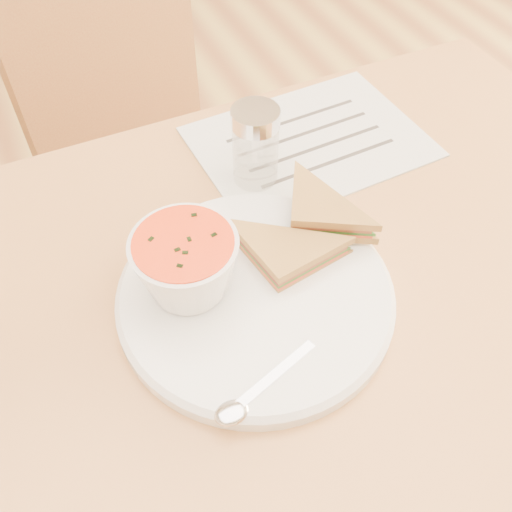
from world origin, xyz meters
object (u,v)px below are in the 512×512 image
plate (255,296)px  condiment_shaker (255,147)px  soup_bowl (187,267)px  dining_table (291,417)px  chair_far (183,186)px

plate → condiment_shaker: bearing=65.1°
soup_bowl → condiment_shaker: size_ratio=1.03×
dining_table → chair_far: size_ratio=1.10×
condiment_shaker → dining_table: bearing=-95.8°
plate → condiment_shaker: size_ratio=2.79×
dining_table → chair_far: (0.01, 0.51, 0.08)m
chair_far → plate: (-0.07, -0.51, 0.30)m
chair_far → plate: bearing=61.0°
dining_table → condiment_shaker: (0.02, 0.18, 0.43)m
dining_table → soup_bowl: size_ratio=8.89×
dining_table → condiment_shaker: size_ratio=9.15×
plate → soup_bowl: soup_bowl is taller
chair_far → condiment_shaker: chair_far is taller
condiment_shaker → soup_bowl: bearing=-135.2°
plate → dining_table: bearing=0.1°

